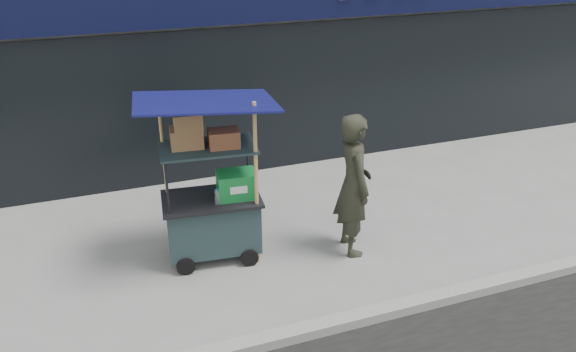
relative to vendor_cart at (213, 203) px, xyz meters
name	(u,v)px	position (x,y,z in m)	size (l,w,h in m)	color
ground	(300,323)	(0.53, -1.59, -0.75)	(80.00, 80.00, 0.00)	slate
curb	(307,331)	(0.53, -1.79, -0.69)	(80.00, 0.18, 0.12)	gray
vendor_cart	(213,203)	(0.00, 0.00, 0.00)	(1.68, 1.27, 2.13)	#1B2C2E
vendor_man	(353,185)	(1.68, -0.44, 0.17)	(0.67, 0.44, 1.85)	#28291E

